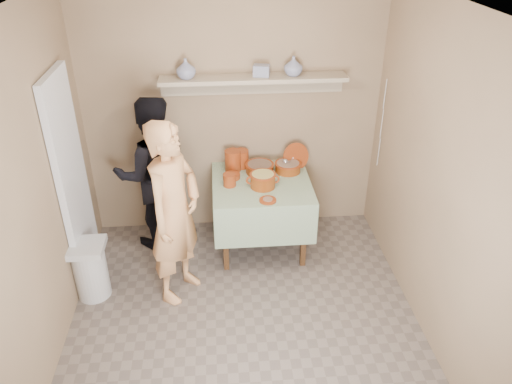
{
  "coord_description": "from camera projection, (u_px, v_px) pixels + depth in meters",
  "views": [
    {
      "loc": [
        -0.17,
        -3.03,
        3.14
      ],
      "look_at": [
        0.15,
        0.75,
        0.95
      ],
      "focal_mm": 35.0,
      "sensor_mm": 36.0,
      "label": 1
    }
  ],
  "objects": [
    {
      "name": "vase_right",
      "position": [
        293.0,
        66.0,
        4.73
      ],
      "size": [
        0.22,
        0.22,
        0.19
      ],
      "primitive_type": "imported",
      "rotation": [
        0.0,
        0.0,
        -0.31
      ],
      "color": "navy",
      "rests_on": "wall_shelf"
    },
    {
      "name": "vase_left",
      "position": [
        186.0,
        69.0,
        4.65
      ],
      "size": [
        0.21,
        0.21,
        0.19
      ],
      "primitive_type": "imported",
      "rotation": [
        0.0,
        0.0,
        0.19
      ],
      "color": "navy",
      "rests_on": "wall_shelf"
    },
    {
      "name": "electrical_cord",
      "position": [
        382.0,
        124.0,
        4.96
      ],
      "size": [
        0.01,
        0.05,
        0.9
      ],
      "color": "silver",
      "rests_on": "wall_shelf"
    },
    {
      "name": "cazuela_rice",
      "position": [
        263.0,
        179.0,
        4.81
      ],
      "size": [
        0.33,
        0.25,
        0.14
      ],
      "color": "#67290E",
      "rests_on": "serving_table"
    },
    {
      "name": "ground",
      "position": [
        246.0,
        335.0,
        4.2
      ],
      "size": [
        3.5,
        3.5,
        0.0
      ],
      "primitive_type": "plane",
      "color": "#685A51",
      "rests_on": "ground"
    },
    {
      "name": "empty_bowl",
      "position": [
        232.0,
        176.0,
        4.99
      ],
      "size": [
        0.17,
        0.17,
        0.05
      ],
      "primitive_type": "cylinder",
      "color": "maroon",
      "rests_on": "serving_table"
    },
    {
      "name": "tile_panel",
      "position": [
        73.0,
        184.0,
        4.41
      ],
      "size": [
        0.06,
        0.7,
        2.0
      ],
      "primitive_type": "cube",
      "color": "silver",
      "rests_on": "ground"
    },
    {
      "name": "plate_stack_a",
      "position": [
        233.0,
        161.0,
        5.1
      ],
      "size": [
        0.16,
        0.16,
        0.22
      ],
      "primitive_type": "cylinder",
      "color": "maroon",
      "rests_on": "serving_table"
    },
    {
      "name": "front_plate",
      "position": [
        268.0,
        200.0,
        4.61
      ],
      "size": [
        0.16,
        0.16,
        0.03
      ],
      "color": "maroon",
      "rests_on": "serving_table"
    },
    {
      "name": "bowl_stack",
      "position": [
        230.0,
        180.0,
        4.84
      ],
      "size": [
        0.13,
        0.13,
        0.13
      ],
      "primitive_type": "cylinder",
      "color": "maroon",
      "rests_on": "serving_table"
    },
    {
      "name": "person_cook",
      "position": [
        175.0,
        214.0,
        4.27
      ],
      "size": [
        0.66,
        0.74,
        1.69
      ],
      "primitive_type": "imported",
      "rotation": [
        0.0,
        0.0,
        1.04
      ],
      "color": "tan",
      "rests_on": "ground"
    },
    {
      "name": "ladle",
      "position": [
        286.0,
        162.0,
        5.08
      ],
      "size": [
        0.08,
        0.26,
        0.19
      ],
      "color": "silver",
      "rests_on": "cazuela_meat_b"
    },
    {
      "name": "plate_stack_b",
      "position": [
        241.0,
        159.0,
        5.17
      ],
      "size": [
        0.16,
        0.16,
        0.19
      ],
      "primitive_type": "cylinder",
      "color": "maroon",
      "rests_on": "serving_table"
    },
    {
      "name": "room_shell",
      "position": [
        243.0,
        164.0,
        3.39
      ],
      "size": [
        3.04,
        3.54,
        2.62
      ],
      "color": "#8F7558",
      "rests_on": "ground"
    },
    {
      "name": "ceramic_box",
      "position": [
        262.0,
        71.0,
        4.73
      ],
      "size": [
        0.17,
        0.14,
        0.11
      ],
      "primitive_type": "cube",
      "rotation": [
        0.0,
        0.0,
        -0.24
      ],
      "color": "navy",
      "rests_on": "wall_shelf"
    },
    {
      "name": "cazuela_meat_a",
      "position": [
        260.0,
        167.0,
        5.08
      ],
      "size": [
        0.3,
        0.3,
        0.1
      ],
      "color": "#67290E",
      "rests_on": "serving_table"
    },
    {
      "name": "wall_shelf",
      "position": [
        253.0,
        80.0,
        4.8
      ],
      "size": [
        1.8,
        0.25,
        0.21
      ],
      "color": "tan",
      "rests_on": "room_shell"
    },
    {
      "name": "propped_lid",
      "position": [
        296.0,
        156.0,
        5.16
      ],
      "size": [
        0.31,
        0.19,
        0.27
      ],
      "primitive_type": "cylinder",
      "rotation": [
        1.23,
        0.0,
        0.31
      ],
      "color": "maroon",
      "rests_on": "serving_table"
    },
    {
      "name": "serving_table",
      "position": [
        261.0,
        192.0,
        5.0
      ],
      "size": [
        0.97,
        0.97,
        0.76
      ],
      "color": "#4C2D16",
      "rests_on": "ground"
    },
    {
      "name": "person_helper",
      "position": [
        154.0,
        174.0,
        4.98
      ],
      "size": [
        0.9,
        0.77,
        1.61
      ],
      "primitive_type": "imported",
      "rotation": [
        0.0,
        0.0,
        -2.92
      ],
      "color": "black",
      "rests_on": "ground"
    },
    {
      "name": "trash_bin",
      "position": [
        90.0,
        270.0,
        4.5
      ],
      "size": [
        0.32,
        0.32,
        0.56
      ],
      "color": "silver",
      "rests_on": "ground"
    },
    {
      "name": "cazuela_meat_b",
      "position": [
        288.0,
        166.0,
        5.1
      ],
      "size": [
        0.28,
        0.28,
        0.1
      ],
      "color": "#67290E",
      "rests_on": "serving_table"
    }
  ]
}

